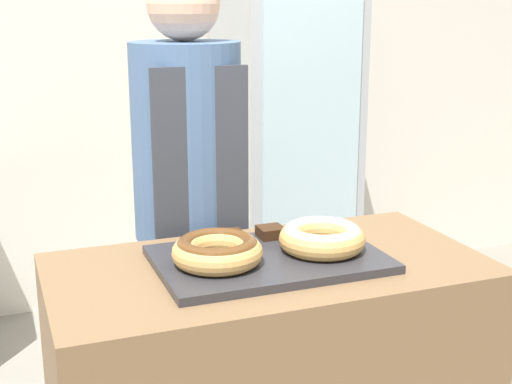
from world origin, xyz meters
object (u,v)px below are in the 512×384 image
object	(u,v)px
baker_person	(189,209)
beverage_fridge	(285,142)
donut_chocolate_glaze	(217,250)
donut_light_glaze	(322,237)
brownie_back_left	(230,237)
brownie_back_right	(271,232)
serving_tray	(269,259)

from	to	relation	value
baker_person	beverage_fridge	size ratio (longest dim) A/B	0.98
donut_chocolate_glaze	donut_light_glaze	xyz separation A→B (m)	(0.31, 0.00, 0.00)
brownie_back_left	beverage_fridge	bearing A→B (deg)	61.85
donut_chocolate_glaze	beverage_fridge	world-z (taller)	beverage_fridge
brownie_back_right	donut_chocolate_glaze	bearing A→B (deg)	-143.66
baker_person	beverage_fridge	distance (m)	1.48
serving_tray	brownie_back_left	xyz separation A→B (m)	(-0.06, 0.14, 0.03)
serving_tray	beverage_fridge	size ratio (longest dim) A/B	0.34
beverage_fridge	brownie_back_left	bearing A→B (deg)	-118.15
serving_tray	donut_light_glaze	world-z (taller)	donut_light_glaze
donut_chocolate_glaze	brownie_back_right	distance (m)	0.27
serving_tray	beverage_fridge	bearing A→B (deg)	65.56
donut_chocolate_glaze	beverage_fridge	bearing A→B (deg)	61.72
brownie_back_right	brownie_back_left	bearing A→B (deg)	180.00
brownie_back_left	baker_person	size ratio (longest dim) A/B	0.04
donut_chocolate_glaze	baker_person	xyz separation A→B (m)	(0.08, 0.56, -0.05)
donut_chocolate_glaze	serving_tray	bearing A→B (deg)	6.08
donut_light_glaze	brownie_back_right	bearing A→B (deg)	119.54
brownie_back_right	beverage_fridge	size ratio (longest dim) A/B	0.04
donut_chocolate_glaze	brownie_back_left	distance (m)	0.19
brownie_back_right	donut_light_glaze	bearing A→B (deg)	-60.46
donut_light_glaze	beverage_fridge	xyz separation A→B (m)	(0.64, 1.76, -0.09)
donut_light_glaze	serving_tray	bearing A→B (deg)	173.92
brownie_back_left	baker_person	xyz separation A→B (m)	(-0.01, 0.40, -0.02)
donut_chocolate_glaze	brownie_back_left	xyz separation A→B (m)	(0.09, 0.16, -0.02)
donut_light_glaze	baker_person	bearing A→B (deg)	112.53
serving_tray	brownie_back_left	distance (m)	0.16
serving_tray	brownie_back_right	xyz separation A→B (m)	(0.06, 0.14, 0.03)
donut_light_glaze	brownie_back_left	xyz separation A→B (m)	(-0.22, 0.16, -0.02)
donut_light_glaze	donut_chocolate_glaze	bearing A→B (deg)	180.00
donut_chocolate_glaze	donut_light_glaze	size ratio (longest dim) A/B	1.00
donut_light_glaze	brownie_back_left	distance (m)	0.27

